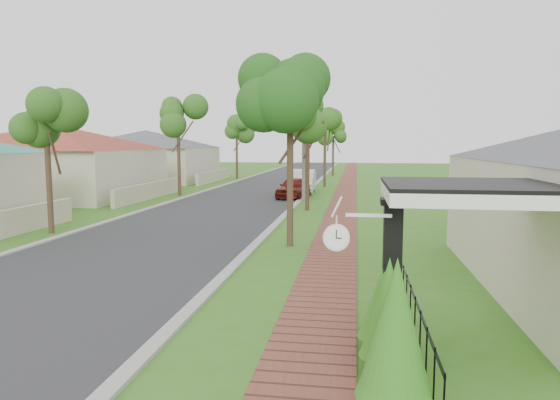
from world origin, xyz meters
The scene contains 16 objects.
ground centered at (0.00, 0.00, 0.00)m, with size 160.00×160.00×0.00m, color #3A6B19.
road centered at (-3.00, 20.00, 0.00)m, with size 7.00×120.00×0.02m, color #28282B.
kerb_right centered at (0.65, 20.00, 0.00)m, with size 0.30×120.00×0.10m, color #9E9E99.
kerb_left centered at (-6.65, 20.00, 0.00)m, with size 0.30×120.00×0.10m, color #9E9E99.
sidewalk centered at (3.25, 20.00, 0.00)m, with size 1.50×120.00×0.03m, color brown.
porch_post centered at (4.55, -1.00, 1.12)m, with size 0.48×0.48×2.52m.
picket_fence centered at (4.90, 0.00, 0.53)m, with size 0.03×8.02×1.00m.
street_trees centered at (-2.87, 26.84, 4.54)m, with size 10.70×37.65×5.89m.
hedge_row centered at (4.45, -2.23, 0.90)m, with size 0.85×2.94×2.06m.
far_house_red centered at (-14.97, 20.00, 2.34)m, with size 15.56×15.56×4.60m.
far_house_grey centered at (-14.97, 34.00, 2.34)m, with size 15.56×15.56×4.60m.
parked_car_red centered at (0.10, 21.60, 0.65)m, with size 1.53×3.80×1.30m, color #58130D.
parked_car_white centered at (0.26, 25.09, 0.79)m, with size 1.68×4.81×1.58m, color white.
near_tree centered at (1.80, 7.00, 4.81)m, with size 2.35×2.35×6.02m.
utility_pole centered at (0.90, 20.00, 3.87)m, with size 1.20×0.24×7.63m.
station_clock centered at (3.69, -1.40, 1.95)m, with size 1.06×0.13×0.60m.
Camera 1 is at (3.94, -9.20, 3.40)m, focal length 32.00 mm.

